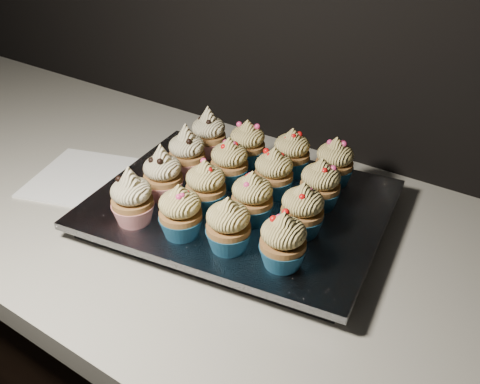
{
  "coord_description": "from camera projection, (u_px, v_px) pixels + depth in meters",
  "views": [
    {
      "loc": [
        0.49,
        1.13,
        1.4
      ],
      "look_at": [
        0.08,
        1.72,
        0.95
      ],
      "focal_mm": 40.0,
      "sensor_mm": 36.0,
      "label": 1
    }
  ],
  "objects": [
    {
      "name": "cupcake_11",
      "position": [
        320.0,
        185.0,
        0.82
      ],
      "size": [
        0.06,
        0.06,
        0.08
      ],
      "color": "#1C5C84",
      "rests_on": "foil_lining"
    },
    {
      "name": "napkin",
      "position": [
        86.0,
        178.0,
        0.97
      ],
      "size": [
        0.23,
        0.23,
        0.0
      ],
      "primitive_type": "cube",
      "rotation": [
        0.0,
        0.0,
        0.33
      ],
      "color": "white",
      "rests_on": "worktop"
    },
    {
      "name": "cupcake_4",
      "position": [
        163.0,
        175.0,
        0.84
      ],
      "size": [
        0.06,
        0.06,
        0.1
      ],
      "color": "red",
      "rests_on": "foil_lining"
    },
    {
      "name": "cupcake_7",
      "position": [
        302.0,
        211.0,
        0.76
      ],
      "size": [
        0.06,
        0.06,
        0.08
      ],
      "color": "#1C5C84",
      "rests_on": "foil_lining"
    },
    {
      "name": "cupcake_10",
      "position": [
        274.0,
        173.0,
        0.84
      ],
      "size": [
        0.06,
        0.06,
        0.08
      ],
      "color": "#1C5C84",
      "rests_on": "foil_lining"
    },
    {
      "name": "cupcake_5",
      "position": [
        206.0,
        186.0,
        0.81
      ],
      "size": [
        0.06,
        0.06,
        0.08
      ],
      "color": "#1C5C84",
      "rests_on": "foil_lining"
    },
    {
      "name": "cupcake_0",
      "position": [
        132.0,
        199.0,
        0.78
      ],
      "size": [
        0.06,
        0.06,
        0.1
      ],
      "color": "red",
      "rests_on": "foil_lining"
    },
    {
      "name": "cupcake_3",
      "position": [
        283.0,
        241.0,
        0.7
      ],
      "size": [
        0.06,
        0.06,
        0.08
      ],
      "color": "#1C5C84",
      "rests_on": "foil_lining"
    },
    {
      "name": "cupcake_8",
      "position": [
        187.0,
        153.0,
        0.9
      ],
      "size": [
        0.06,
        0.06,
        0.1
      ],
      "color": "red",
      "rests_on": "foil_lining"
    },
    {
      "name": "cupcake_12",
      "position": [
        209.0,
        134.0,
        0.96
      ],
      "size": [
        0.06,
        0.06,
        0.1
      ],
      "color": "red",
      "rests_on": "foil_lining"
    },
    {
      "name": "baking_tray",
      "position": [
        240.0,
        212.0,
        0.86
      ],
      "size": [
        0.46,
        0.38,
        0.02
      ],
      "primitive_type": "cube",
      "rotation": [
        0.0,
        0.0,
        0.16
      ],
      "color": "black",
      "rests_on": "worktop"
    },
    {
      "name": "cupcake_15",
      "position": [
        335.0,
        163.0,
        0.87
      ],
      "size": [
        0.06,
        0.06,
        0.08
      ],
      "color": "#1C5C84",
      "rests_on": "foil_lining"
    },
    {
      "name": "cupcake_2",
      "position": [
        228.0,
        226.0,
        0.73
      ],
      "size": [
        0.06,
        0.06,
        0.08
      ],
      "color": "#1C5C84",
      "rests_on": "foil_lining"
    },
    {
      "name": "cupcake_1",
      "position": [
        180.0,
        212.0,
        0.75
      ],
      "size": [
        0.06,
        0.06,
        0.08
      ],
      "color": "#1C5C84",
      "rests_on": "foil_lining"
    },
    {
      "name": "worktop",
      "position": [
        193.0,
        217.0,
        0.9
      ],
      "size": [
        2.44,
        0.64,
        0.04
      ],
      "primitive_type": "cube",
      "color": "beige",
      "rests_on": "cabinet"
    },
    {
      "name": "cupcake_14",
      "position": [
        292.0,
        153.0,
        0.9
      ],
      "size": [
        0.06,
        0.06,
        0.08
      ],
      "color": "#1C5C84",
      "rests_on": "foil_lining"
    },
    {
      "name": "cupcake_9",
      "position": [
        229.0,
        163.0,
        0.87
      ],
      "size": [
        0.06,
        0.06,
        0.08
      ],
      "color": "#1C5C84",
      "rests_on": "foil_lining"
    },
    {
      "name": "cupcake_6",
      "position": [
        252.0,
        198.0,
        0.78
      ],
      "size": [
        0.06,
        0.06,
        0.08
      ],
      "color": "#1C5C84",
      "rests_on": "foil_lining"
    },
    {
      "name": "foil_lining",
      "position": [
        240.0,
        204.0,
        0.85
      ],
      "size": [
        0.5,
        0.42,
        0.01
      ],
      "primitive_type": "cube",
      "rotation": [
        0.0,
        0.0,
        0.16
      ],
      "color": "silver",
      "rests_on": "baking_tray"
    },
    {
      "name": "cupcake_13",
      "position": [
        247.0,
        144.0,
        0.93
      ],
      "size": [
        0.06,
        0.06,
        0.08
      ],
      "color": "#1C5C84",
      "rests_on": "foil_lining"
    }
  ]
}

